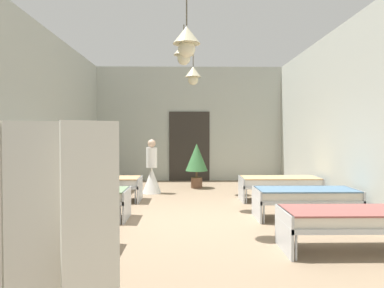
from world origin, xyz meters
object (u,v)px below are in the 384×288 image
(bed_right_row_0, at_px, (351,219))
(bed_right_row_1, at_px, (306,196))
(privacy_screen, at_px, (33,239))
(nurse_near_aisle, at_px, (152,174))
(bed_left_row_2, at_px, (101,183))
(bed_left_row_1, at_px, (77,196))
(bed_left_row_0, at_px, (35,220))
(potted_plant, at_px, (197,160))
(bed_right_row_2, at_px, (280,183))
(patient_seated_secondary, at_px, (96,174))
(patient_seated_primary, at_px, (60,189))

(bed_right_row_0, bearing_deg, bed_right_row_1, 90.00)
(privacy_screen, bearing_deg, nurse_near_aisle, 72.82)
(bed_left_row_2, bearing_deg, bed_left_row_1, -90.00)
(bed_left_row_0, distance_m, bed_right_row_1, 4.72)
(bed_left_row_2, distance_m, potted_plant, 3.20)
(bed_left_row_1, relative_size, bed_right_row_2, 1.00)
(bed_left_row_1, bearing_deg, patient_seated_secondary, 3.75)
(bed_right_row_2, height_order, patient_seated_primary, patient_seated_primary)
(patient_seated_primary, relative_size, potted_plant, 0.60)
(bed_left_row_1, bearing_deg, bed_left_row_0, -90.00)
(bed_right_row_0, height_order, potted_plant, potted_plant)
(bed_left_row_0, bearing_deg, bed_left_row_1, 90.00)
(potted_plant, xyz_separation_m, privacy_screen, (-1.41, -8.21, -0.01))
(bed_left_row_0, bearing_deg, patient_seated_primary, -4.25)
(bed_left_row_2, height_order, patient_seated_secondary, patient_seated_secondary)
(patient_seated_secondary, bearing_deg, bed_left_row_1, -176.25)
(bed_left_row_2, xyz_separation_m, patient_seated_primary, (0.35, -3.83, 0.43))
(bed_left_row_0, height_order, bed_left_row_2, same)
(bed_right_row_1, bearing_deg, patient_seated_secondary, 179.67)
(bed_right_row_2, bearing_deg, bed_left_row_2, 180.00)
(bed_right_row_1, bearing_deg, patient_seated_primary, -154.10)
(bed_right_row_1, height_order, potted_plant, potted_plant)
(bed_right_row_0, relative_size, bed_right_row_2, 1.00)
(patient_seated_primary, xyz_separation_m, privacy_screen, (0.60, -2.27, -0.02))
(bed_left_row_0, bearing_deg, privacy_screen, -67.50)
(bed_right_row_0, bearing_deg, patient_seated_primary, -179.62)
(bed_right_row_2, height_order, patient_seated_secondary, patient_seated_secondary)
(bed_left_row_1, height_order, bed_left_row_2, same)
(bed_right_row_1, height_order, bed_left_row_2, same)
(bed_left_row_2, bearing_deg, privacy_screen, -81.14)
(bed_right_row_0, distance_m, privacy_screen, 4.09)
(potted_plant, bearing_deg, bed_right_row_2, -47.35)
(bed_right_row_0, xyz_separation_m, bed_right_row_2, (0.00, 3.80, 0.00))
(nurse_near_aisle, xyz_separation_m, potted_plant, (1.26, 0.94, 0.33))
(bed_left_row_1, relative_size, potted_plant, 1.42)
(bed_left_row_0, bearing_deg, bed_left_row_2, 90.00)
(nurse_near_aisle, xyz_separation_m, patient_seated_secondary, (-0.75, -3.06, 0.34))
(bed_right_row_1, height_order, patient_seated_primary, patient_seated_primary)
(bed_right_row_2, xyz_separation_m, nurse_near_aisle, (-3.21, 1.18, 0.09))
(patient_seated_secondary, bearing_deg, bed_left_row_0, -100.32)
(bed_left_row_1, distance_m, patient_seated_secondary, 0.55)
(bed_left_row_2, bearing_deg, patient_seated_primary, -84.77)
(bed_left_row_0, height_order, bed_right_row_2, same)
(patient_seated_secondary, height_order, potted_plant, patient_seated_secondary)
(bed_right_row_2, distance_m, patient_seated_primary, 5.53)
(potted_plant, bearing_deg, patient_seated_primary, -108.69)
(bed_right_row_1, relative_size, nurse_near_aisle, 1.28)
(patient_seated_primary, bearing_deg, bed_left_row_0, 175.75)
(nurse_near_aisle, height_order, patient_seated_secondary, nurse_near_aisle)
(bed_left_row_2, distance_m, patient_seated_secondary, 1.96)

